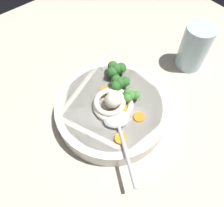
# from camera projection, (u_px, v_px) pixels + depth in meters

# --- Properties ---
(table_slab) EXTENTS (1.19, 1.19, 0.04)m
(table_slab) POSITION_uv_depth(u_px,v_px,m) (122.00, 123.00, 0.56)
(table_slab) COLOR #BCB29E
(table_slab) RESTS_ON ground
(soup_bowl) EXTENTS (0.27, 0.27, 0.05)m
(soup_bowl) POSITION_uv_depth(u_px,v_px,m) (112.00, 109.00, 0.53)
(soup_bowl) COLOR silver
(soup_bowl) RESTS_ON table_slab
(noodle_pile) EXTENTS (0.10, 0.10, 0.04)m
(noodle_pile) POSITION_uv_depth(u_px,v_px,m) (112.00, 103.00, 0.50)
(noodle_pile) COLOR silver
(noodle_pile) RESTS_ON soup_bowl
(soup_spoon) EXTENTS (0.11, 0.17, 0.02)m
(soup_spoon) POSITION_uv_depth(u_px,v_px,m) (118.00, 125.00, 0.47)
(soup_spoon) COLOR #B7B7BC
(soup_spoon) RESTS_ON soup_bowl
(broccoli_floret_beside_chili) EXTENTS (0.05, 0.04, 0.04)m
(broccoli_floret_beside_chili) POSITION_uv_depth(u_px,v_px,m) (116.00, 69.00, 0.54)
(broccoli_floret_beside_chili) COLOR #7A9E60
(broccoli_floret_beside_chili) RESTS_ON soup_bowl
(broccoli_floret_right) EXTENTS (0.05, 0.04, 0.04)m
(broccoli_floret_right) POSITION_uv_depth(u_px,v_px,m) (119.00, 83.00, 0.51)
(broccoli_floret_right) COLOR #7A9E60
(broccoli_floret_right) RESTS_ON soup_bowl
(broccoli_floret_far) EXTENTS (0.04, 0.03, 0.03)m
(broccoli_floret_far) POSITION_uv_depth(u_px,v_px,m) (131.00, 95.00, 0.50)
(broccoli_floret_far) COLOR #7A9E60
(broccoli_floret_far) RESTS_ON soup_bowl
(carrot_slice_near_spoon) EXTENTS (0.03, 0.03, 0.00)m
(carrot_slice_near_spoon) POSITION_uv_depth(u_px,v_px,m) (105.00, 92.00, 0.53)
(carrot_slice_near_spoon) COLOR orange
(carrot_slice_near_spoon) RESTS_ON soup_bowl
(carrot_slice_extra_a) EXTENTS (0.03, 0.03, 0.01)m
(carrot_slice_extra_a) POSITION_uv_depth(u_px,v_px,m) (121.00, 139.00, 0.46)
(carrot_slice_extra_a) COLOR orange
(carrot_slice_extra_a) RESTS_ON soup_bowl
(carrot_slice_left) EXTENTS (0.03, 0.03, 0.00)m
(carrot_slice_left) POSITION_uv_depth(u_px,v_px,m) (122.00, 109.00, 0.50)
(carrot_slice_left) COLOR orange
(carrot_slice_left) RESTS_ON soup_bowl
(carrot_slice_rear) EXTENTS (0.03, 0.03, 0.01)m
(carrot_slice_rear) POSITION_uv_depth(u_px,v_px,m) (139.00, 117.00, 0.49)
(carrot_slice_rear) COLOR orange
(carrot_slice_rear) RESTS_ON soup_bowl
(drinking_glass) EXTENTS (0.08, 0.08, 0.13)m
(drinking_glass) POSITION_uv_depth(u_px,v_px,m) (194.00, 47.00, 0.59)
(drinking_glass) COLOR silver
(drinking_glass) RESTS_ON table_slab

